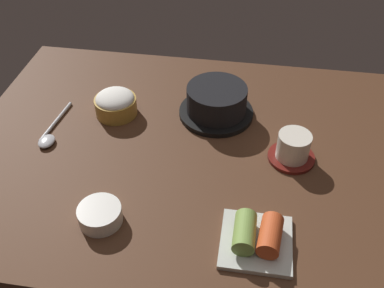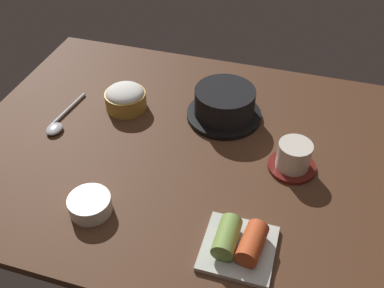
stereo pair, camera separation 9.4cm
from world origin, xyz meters
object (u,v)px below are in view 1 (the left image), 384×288
Objects in this scene: rice_bowl at (116,103)px; tea_cup_with_saucer at (293,147)px; stone_pot at (217,102)px; side_bowl_near at (100,214)px; kimchi_plate at (257,237)px; spoon at (50,135)px.

tea_cup_with_saucer is at bearing -12.56° from rice_bowl.
stone_pot reaches higher than side_bowl_near.
rice_bowl is 43.04cm from tea_cup_with_saucer.
side_bowl_near is at bearing -78.84° from rice_bowl.
tea_cup_with_saucer is 0.80× the size of kimchi_plate.
kimchi_plate is at bearing -24.67° from spoon.
rice_bowl is 1.22× the size of side_bowl_near.
kimchi_plate is 0.74× the size of spoon.
spoon is at bearing -139.12° from rice_bowl.
rice_bowl is 0.99× the size of tea_cup_with_saucer.
stone_pot reaches higher than spoon.
side_bowl_near is at bearing 178.61° from kimchi_plate.
side_bowl_near is (-35.61, -23.07, -1.30)cm from tea_cup_with_saucer.
side_bowl_near is at bearing -147.06° from tea_cup_with_saucer.
rice_bowl is 16.95cm from spoon.
spoon is (-12.69, -10.98, -2.43)cm from rice_bowl.
tea_cup_with_saucer is (42.01, -9.36, 0.05)cm from rice_bowl.
stone_pot reaches higher than rice_bowl.
stone_pot is 1.77× the size of tea_cup_with_saucer.
side_bowl_near is 28.73cm from spoon.
rice_bowl reaches higher than side_bowl_near.
stone_pot is at bearing 21.28° from spoon.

